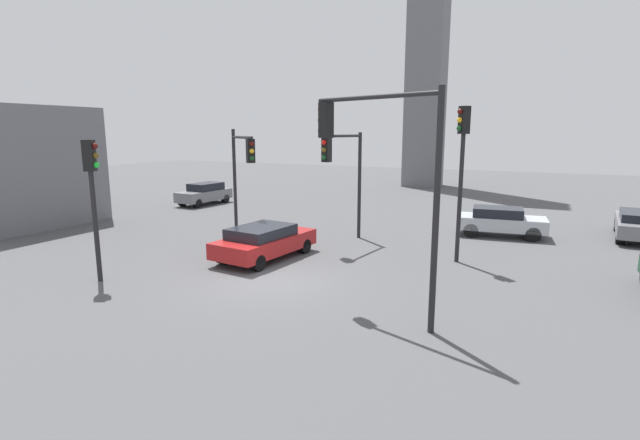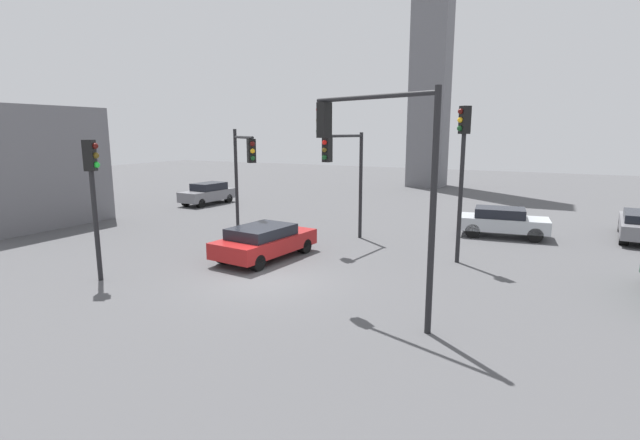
% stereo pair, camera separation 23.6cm
% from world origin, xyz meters
% --- Properties ---
extents(ground_plane, '(102.27, 102.27, 0.00)m').
position_xyz_m(ground_plane, '(0.00, 0.00, 0.00)').
color(ground_plane, '#4C4C4F').
extents(traffic_light_0, '(0.64, 3.14, 4.91)m').
position_xyz_m(traffic_light_0, '(0.12, 6.04, 3.54)').
color(traffic_light_0, black).
rests_on(traffic_light_0, ground_plane).
extents(traffic_light_1, '(0.49, 0.43, 4.68)m').
position_xyz_m(traffic_light_1, '(-5.05, -2.47, 3.28)').
color(traffic_light_1, black).
rests_on(traffic_light_1, ground_plane).
extents(traffic_light_2, '(2.60, 2.21, 5.06)m').
position_xyz_m(traffic_light_2, '(-4.30, 4.73, 3.53)').
color(traffic_light_2, black).
rests_on(traffic_light_2, ground_plane).
extents(traffic_light_3, '(3.88, 1.54, 5.97)m').
position_xyz_m(traffic_light_3, '(4.21, -1.09, 4.32)').
color(traffic_light_3, black).
rests_on(traffic_light_3, ground_plane).
extents(traffic_light_4, '(0.46, 0.47, 5.85)m').
position_xyz_m(traffic_light_4, '(5.24, 5.20, 4.04)').
color(traffic_light_4, black).
rests_on(traffic_light_4, ground_plane).
extents(car_0, '(4.13, 2.20, 1.38)m').
position_xyz_m(car_0, '(6.28, 10.74, 0.74)').
color(car_0, '#ADB2B7').
rests_on(car_0, ground_plane).
extents(car_1, '(1.92, 4.08, 1.47)m').
position_xyz_m(car_1, '(-13.03, 12.43, 0.76)').
color(car_1, slate).
rests_on(car_1, ground_plane).
extents(car_2, '(2.44, 4.57, 1.32)m').
position_xyz_m(car_2, '(-1.65, 2.34, 0.71)').
color(car_2, maroon).
rests_on(car_2, ground_plane).
extents(skyline_tower, '(3.13, 3.13, 29.90)m').
position_xyz_m(skyline_tower, '(-2.37, 30.34, 14.95)').
color(skyline_tower, slate).
rests_on(skyline_tower, ground_plane).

